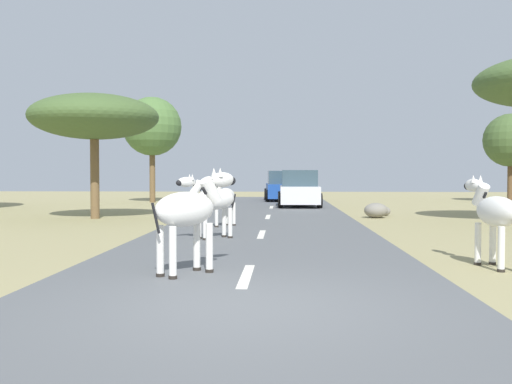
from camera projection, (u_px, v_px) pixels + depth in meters
ground_plane at (246, 311)px, 6.70m from camera, size 90.00×90.00×0.00m
road at (235, 308)px, 6.71m from camera, size 6.00×64.00×0.05m
lane_markings at (227, 329)px, 5.71m from camera, size 0.16×56.00×0.01m
zebra_0 at (224, 197)px, 16.86m from camera, size 0.76×1.50×1.48m
zebra_2 at (211, 200)px, 13.68m from camera, size 1.41×1.20×1.56m
zebra_3 at (190, 210)px, 8.88m from camera, size 1.29×1.50×1.66m
zebra_4 at (494, 212)px, 9.79m from camera, size 0.65×1.67×1.59m
car_0 at (282, 187)px, 33.29m from camera, size 2.21×4.43×1.74m
car_1 at (299, 190)px, 27.38m from camera, size 2.06×4.36×1.74m
tree_3 at (152, 127)px, 32.09m from camera, size 3.31×3.31×5.95m
tree_4 at (94, 117)px, 20.39m from camera, size 4.59×4.59×4.46m
tree_5 at (511, 140)px, 32.45m from camera, size 3.04×3.04×5.06m
bush_0 at (187, 201)px, 25.61m from camera, size 1.35×1.22×0.81m
bush_1 at (183, 199)px, 29.32m from camera, size 1.00×0.90×0.60m
rock_0 at (384, 211)px, 21.88m from camera, size 0.45×0.40×0.36m
rock_1 at (376, 210)px, 20.85m from camera, size 0.86×0.77×0.55m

